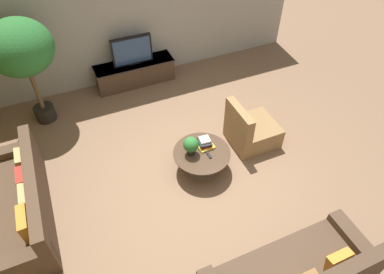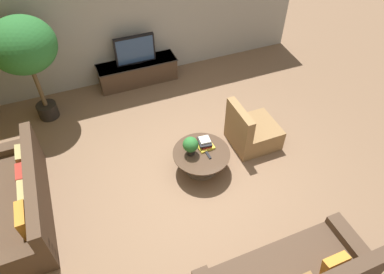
{
  "view_description": "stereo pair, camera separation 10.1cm",
  "coord_description": "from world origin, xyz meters",
  "px_view_note": "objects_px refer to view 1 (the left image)",
  "views": [
    {
      "loc": [
        -1.53,
        -3.3,
        4.47
      ],
      "look_at": [
        0.06,
        0.34,
        0.55
      ],
      "focal_mm": 32.0,
      "sensor_mm": 36.0,
      "label": 1
    },
    {
      "loc": [
        -1.44,
        -3.34,
        4.47
      ],
      "look_at": [
        0.06,
        0.34,
        0.55
      ],
      "focal_mm": 32.0,
      "sensor_mm": 36.0,
      "label": 2
    }
  ],
  "objects_px": {
    "television": "(132,51)",
    "potted_plant_tabletop": "(191,145)",
    "media_console": "(135,73)",
    "couch_by_wall": "(21,205)",
    "armchair_wicker": "(251,131)",
    "coffee_table": "(202,157)",
    "potted_palm_tall": "(20,50)"
  },
  "relations": [
    {
      "from": "television",
      "to": "potted_plant_tabletop",
      "type": "xyz_separation_m",
      "value": [
        0.11,
        -2.8,
        -0.2
      ]
    },
    {
      "from": "media_console",
      "to": "couch_by_wall",
      "type": "xyz_separation_m",
      "value": [
        -2.52,
        -2.65,
        0.03
      ]
    },
    {
      "from": "potted_plant_tabletop",
      "to": "media_console",
      "type": "bearing_deg",
      "value": 92.32
    },
    {
      "from": "media_console",
      "to": "potted_plant_tabletop",
      "type": "relative_size",
      "value": 5.16
    },
    {
      "from": "potted_plant_tabletop",
      "to": "armchair_wicker",
      "type": "bearing_deg",
      "value": 8.52
    },
    {
      "from": "media_console",
      "to": "television",
      "type": "bearing_deg",
      "value": -90.0
    },
    {
      "from": "television",
      "to": "couch_by_wall",
      "type": "distance_m",
      "value": 3.69
    },
    {
      "from": "media_console",
      "to": "coffee_table",
      "type": "height_order",
      "value": "media_console"
    },
    {
      "from": "media_console",
      "to": "armchair_wicker",
      "type": "height_order",
      "value": "armchair_wicker"
    },
    {
      "from": "potted_plant_tabletop",
      "to": "television",
      "type": "bearing_deg",
      "value": 92.32
    },
    {
      "from": "television",
      "to": "coffee_table",
      "type": "xyz_separation_m",
      "value": [
        0.28,
        -2.85,
        -0.51
      ]
    },
    {
      "from": "potted_plant_tabletop",
      "to": "potted_palm_tall",
      "type": "bearing_deg",
      "value": 131.63
    },
    {
      "from": "coffee_table",
      "to": "couch_by_wall",
      "type": "height_order",
      "value": "couch_by_wall"
    },
    {
      "from": "armchair_wicker",
      "to": "media_console",
      "type": "bearing_deg",
      "value": 27.42
    },
    {
      "from": "media_console",
      "to": "couch_by_wall",
      "type": "height_order",
      "value": "couch_by_wall"
    },
    {
      "from": "coffee_table",
      "to": "potted_plant_tabletop",
      "type": "xyz_separation_m",
      "value": [
        -0.17,
        0.05,
        0.31
      ]
    },
    {
      "from": "media_console",
      "to": "armchair_wicker",
      "type": "distance_m",
      "value": 2.94
    },
    {
      "from": "coffee_table",
      "to": "potted_palm_tall",
      "type": "distance_m",
      "value": 3.5
    },
    {
      "from": "couch_by_wall",
      "to": "potted_plant_tabletop",
      "type": "bearing_deg",
      "value": 86.82
    },
    {
      "from": "armchair_wicker",
      "to": "potted_plant_tabletop",
      "type": "bearing_deg",
      "value": 98.52
    },
    {
      "from": "potted_palm_tall",
      "to": "television",
      "type": "bearing_deg",
      "value": 13.26
    },
    {
      "from": "armchair_wicker",
      "to": "potted_plant_tabletop",
      "type": "xyz_separation_m",
      "value": [
        -1.24,
        -0.19,
        0.32
      ]
    },
    {
      "from": "couch_by_wall",
      "to": "potted_plant_tabletop",
      "type": "xyz_separation_m",
      "value": [
        2.63,
        -0.15,
        0.3
      ]
    },
    {
      "from": "armchair_wicker",
      "to": "potted_palm_tall",
      "type": "height_order",
      "value": "potted_palm_tall"
    },
    {
      "from": "coffee_table",
      "to": "potted_plant_tabletop",
      "type": "height_order",
      "value": "potted_plant_tabletop"
    },
    {
      "from": "media_console",
      "to": "potted_palm_tall",
      "type": "distance_m",
      "value": 2.37
    },
    {
      "from": "media_console",
      "to": "potted_plant_tabletop",
      "type": "distance_m",
      "value": 2.82
    },
    {
      "from": "couch_by_wall",
      "to": "potted_plant_tabletop",
      "type": "height_order",
      "value": "couch_by_wall"
    },
    {
      "from": "media_console",
      "to": "couch_by_wall",
      "type": "distance_m",
      "value": 3.66
    },
    {
      "from": "media_console",
      "to": "potted_palm_tall",
      "type": "bearing_deg",
      "value": -166.7
    },
    {
      "from": "television",
      "to": "armchair_wicker",
      "type": "relative_size",
      "value": 0.98
    },
    {
      "from": "potted_palm_tall",
      "to": "potted_plant_tabletop",
      "type": "bearing_deg",
      "value": -48.37
    }
  ]
}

